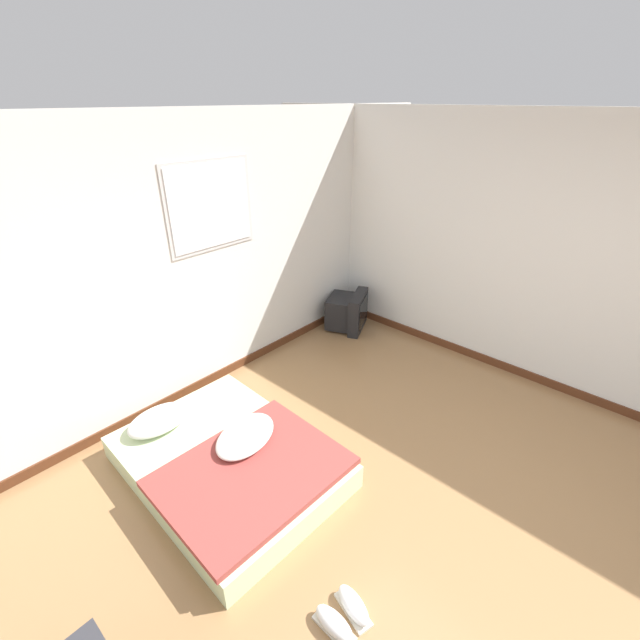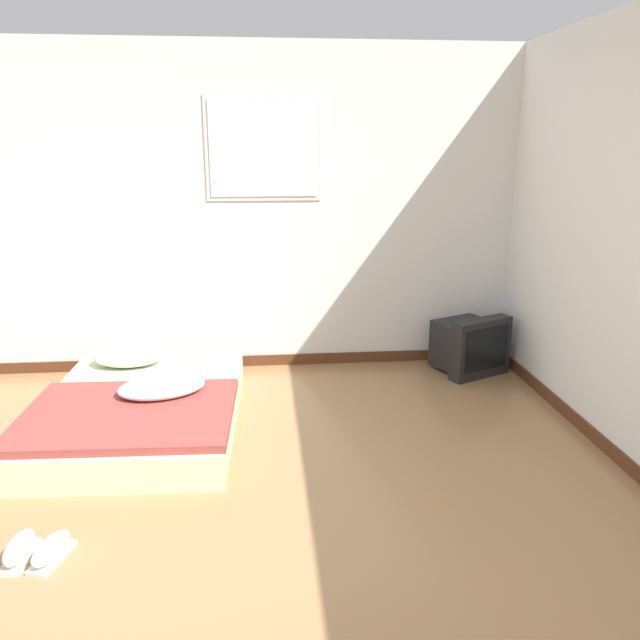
# 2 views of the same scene
# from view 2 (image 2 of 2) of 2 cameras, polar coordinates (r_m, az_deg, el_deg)

# --- Properties ---
(ground_plane) EXTENTS (20.00, 20.00, 0.00)m
(ground_plane) POSITION_cam_2_polar(r_m,az_deg,el_deg) (2.83, -15.82, -25.44)
(ground_plane) COLOR #997047
(wall_back) EXTENTS (7.59, 0.08, 2.60)m
(wall_back) POSITION_cam_2_polar(r_m,az_deg,el_deg) (5.16, -11.07, 9.49)
(wall_back) COLOR white
(wall_back) RESTS_ON ground_plane
(mattress_bed) EXTENTS (1.32, 1.77, 0.35)m
(mattress_bed) POSITION_cam_2_polar(r_m,az_deg,el_deg) (4.37, -16.12, -7.76)
(mattress_bed) COLOR beige
(mattress_bed) RESTS_ON ground_plane
(crt_tv) EXTENTS (0.63, 0.61, 0.48)m
(crt_tv) POSITION_cam_2_polar(r_m,az_deg,el_deg) (5.31, 13.46, -2.23)
(crt_tv) COLOR black
(crt_tv) RESTS_ON ground_plane
(sneaker_pair) EXTENTS (0.30, 0.29, 0.10)m
(sneaker_pair) POSITION_cam_2_polar(r_m,az_deg,el_deg) (3.31, -24.59, -18.54)
(sneaker_pair) COLOR silver
(sneaker_pair) RESTS_ON ground_plane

